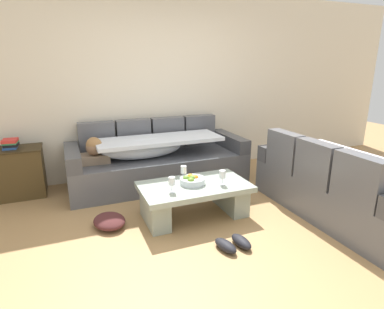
{
  "coord_description": "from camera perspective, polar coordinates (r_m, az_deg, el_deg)",
  "views": [
    {
      "loc": [
        -1.32,
        -2.52,
        1.67
      ],
      "look_at": [
        0.14,
        1.04,
        0.55
      ],
      "focal_mm": 29.48,
      "sensor_mm": 36.0,
      "label": 1
    }
  ],
  "objects": [
    {
      "name": "ground_plane",
      "position": [
        3.29,
        4.78,
        -14.26
      ],
      "size": [
        14.0,
        14.0,
        0.0
      ],
      "primitive_type": "plane",
      "color": "#AD8351"
    },
    {
      "name": "back_wall",
      "position": [
        4.86,
        -6.62,
        12.37
      ],
      "size": [
        9.0,
        0.1,
        2.7
      ],
      "primitive_type": "cube",
      "color": "beige",
      "rests_on": "ground_plane"
    },
    {
      "name": "couch_along_wall",
      "position": [
        4.5,
        -6.61,
        -1.21
      ],
      "size": [
        2.44,
        0.92,
        0.88
      ],
      "color": "#57595E",
      "rests_on": "ground_plane"
    },
    {
      "name": "couch_near_window",
      "position": [
        3.91,
        25.11,
        -5.28
      ],
      "size": [
        0.92,
        1.95,
        0.88
      ],
      "rotation": [
        0.0,
        0.0,
        1.57
      ],
      "color": "#57595E",
      "rests_on": "ground_plane"
    },
    {
      "name": "coffee_table",
      "position": [
        3.55,
        0.44,
        -7.54
      ],
      "size": [
        1.2,
        0.68,
        0.38
      ],
      "color": "#97A597",
      "rests_on": "ground_plane"
    },
    {
      "name": "fruit_bowl",
      "position": [
        3.49,
        -0.0,
        -4.68
      ],
      "size": [
        0.28,
        0.28,
        0.1
      ],
      "color": "silver",
      "rests_on": "coffee_table"
    },
    {
      "name": "wine_glass_near_left",
      "position": [
        3.25,
        -3.68,
        -4.93
      ],
      "size": [
        0.07,
        0.07,
        0.17
      ],
      "color": "silver",
      "rests_on": "coffee_table"
    },
    {
      "name": "wine_glass_near_right",
      "position": [
        3.45,
        5.53,
        -3.68
      ],
      "size": [
        0.07,
        0.07,
        0.17
      ],
      "color": "silver",
      "rests_on": "coffee_table"
    },
    {
      "name": "wine_glass_far_back",
      "position": [
        3.58,
        -1.54,
        -2.86
      ],
      "size": [
        0.07,
        0.07,
        0.17
      ],
      "color": "silver",
      "rests_on": "coffee_table"
    },
    {
      "name": "side_cabinet",
      "position": [
        4.62,
        -29.5,
        -2.91
      ],
      "size": [
        0.72,
        0.44,
        0.64
      ],
      "color": "#48371B",
      "rests_on": "ground_plane"
    },
    {
      "name": "book_stack_on_cabinet",
      "position": [
        4.52,
        -30.01,
        1.71
      ],
      "size": [
        0.18,
        0.21,
        0.12
      ],
      "color": "#2D569E",
      "rests_on": "side_cabinet"
    },
    {
      "name": "pair_of_shoes",
      "position": [
        3.08,
        7.52,
        -15.69
      ],
      "size": [
        0.33,
        0.29,
        0.09
      ],
      "color": "black",
      "rests_on": "ground_plane"
    },
    {
      "name": "crumpled_garment",
      "position": [
        3.51,
        -14.71,
        -11.57
      ],
      "size": [
        0.4,
        0.46,
        0.12
      ],
      "primitive_type": "ellipsoid",
      "rotation": [
        0.0,
        0.0,
        1.79
      ],
      "color": "#4C2323",
      "rests_on": "ground_plane"
    }
  ]
}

